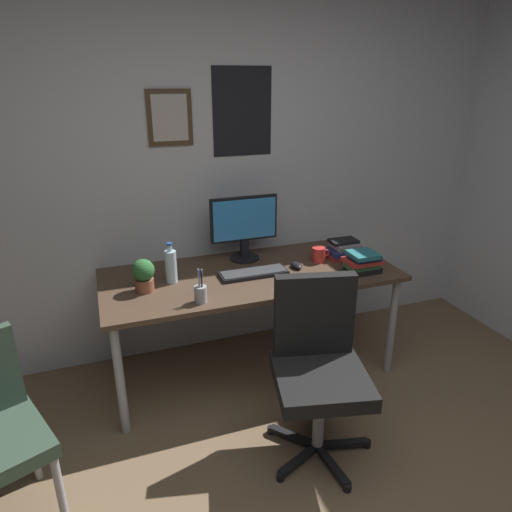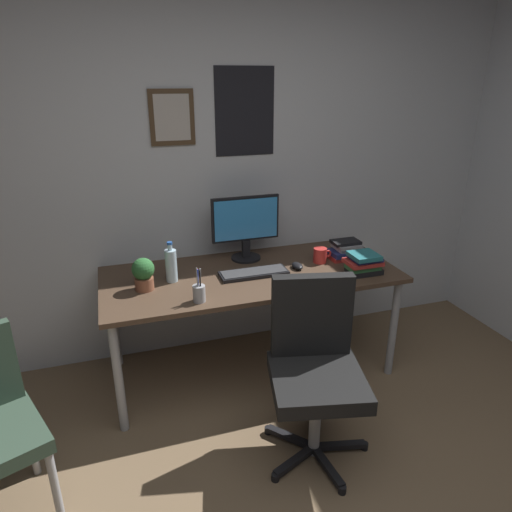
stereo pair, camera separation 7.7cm
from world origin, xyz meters
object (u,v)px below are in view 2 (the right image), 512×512
object	(u,v)px
computer_mouse	(297,266)
monitor	(246,225)
book_stack_left	(346,250)
potted_plant	(143,273)
water_bottle	(171,265)
keyboard	(254,273)
book_stack_right	(364,263)
coffee_mug_near	(320,255)
pen_cup	(199,292)
office_chair	(315,361)

from	to	relation	value
computer_mouse	monitor	bearing A→B (deg)	134.85
book_stack_left	potted_plant	bearing A→B (deg)	-176.26
book_stack_left	water_bottle	bearing A→B (deg)	-179.06
monitor	keyboard	distance (m)	0.36
computer_mouse	book_stack_right	world-z (taller)	book_stack_right
coffee_mug_near	potted_plant	xyz separation A→B (m)	(-1.16, -0.07, 0.05)
pen_cup	book_stack_left	bearing A→B (deg)	17.39
computer_mouse	water_bottle	distance (m)	0.81
water_bottle	coffee_mug_near	distance (m)	0.99
pen_cup	book_stack_left	world-z (taller)	pen_cup
keyboard	computer_mouse	xyz separation A→B (m)	(0.30, 0.01, 0.01)
pen_cup	keyboard	bearing A→B (deg)	32.50
office_chair	computer_mouse	xyz separation A→B (m)	(0.20, 0.73, 0.21)
office_chair	monitor	size ratio (longest dim) A/B	2.07
coffee_mug_near	book_stack_right	distance (m)	0.31
computer_mouse	coffee_mug_near	distance (m)	0.20
monitor	potted_plant	distance (m)	0.77
keyboard	computer_mouse	size ratio (longest dim) A/B	3.91
office_chair	book_stack_left	size ratio (longest dim) A/B	4.33
pen_cup	computer_mouse	bearing A→B (deg)	20.95
keyboard	book_stack_left	xyz separation A→B (m)	(0.69, 0.09, 0.05)
monitor	book_stack_right	xyz separation A→B (m)	(0.63, -0.48, -0.17)
monitor	water_bottle	distance (m)	0.59
book_stack_left	keyboard	bearing A→B (deg)	-172.86
monitor	water_bottle	bearing A→B (deg)	-158.03
office_chair	book_stack_left	xyz separation A→B (m)	(0.59, 0.81, 0.25)
monitor	office_chair	bearing A→B (deg)	-86.33
office_chair	water_bottle	distance (m)	1.03
keyboard	potted_plant	size ratio (longest dim) A/B	2.21
monitor	water_bottle	xyz separation A→B (m)	(-0.53, -0.22, -0.13)
monitor	book_stack_left	distance (m)	0.71
water_bottle	book_stack_right	bearing A→B (deg)	-12.63
computer_mouse	potted_plant	bearing A→B (deg)	-179.04
potted_plant	pen_cup	bearing A→B (deg)	-42.49
office_chair	pen_cup	world-z (taller)	office_chair
book_stack_right	water_bottle	bearing A→B (deg)	167.37
water_bottle	potted_plant	distance (m)	0.18
water_bottle	book_stack_left	distance (m)	1.19
potted_plant	book_stack_left	bearing A→B (deg)	3.74
coffee_mug_near	potted_plant	size ratio (longest dim) A/B	0.65
monitor	coffee_mug_near	bearing A→B (deg)	-25.46
coffee_mug_near	book_stack_left	bearing A→B (deg)	5.85
office_chair	book_stack_left	bearing A→B (deg)	53.79
office_chair	water_bottle	size ratio (longest dim) A/B	3.76
computer_mouse	book_stack_right	bearing A→B (deg)	-29.84
coffee_mug_near	book_stack_right	world-z (taller)	book_stack_right
coffee_mug_near	potted_plant	bearing A→B (deg)	-176.63
office_chair	computer_mouse	size ratio (longest dim) A/B	8.64
coffee_mug_near	book_stack_left	xyz separation A→B (m)	(0.20, 0.02, 0.01)
potted_plant	water_bottle	bearing A→B (deg)	22.11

